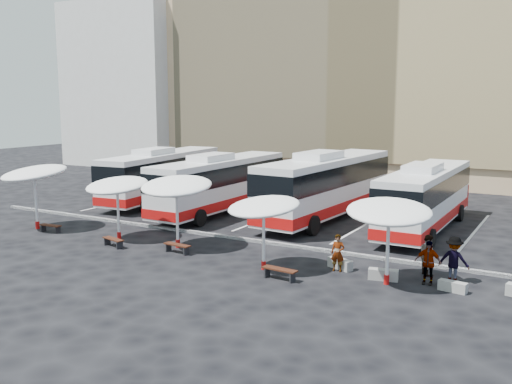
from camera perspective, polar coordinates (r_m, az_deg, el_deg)
The scene contains 25 objects.
ground at distance 30.81m, azimuth -4.40°, elevation -4.67°, with size 120.00×120.00×0.00m, color black.
sandstone_building at distance 59.27m, azimuth 13.54°, elevation 14.04°, with size 42.00×18.25×29.60m.
apartment_block at distance 69.23m, azimuth -10.80°, elevation 10.39°, with size 14.00×14.00×18.00m, color silver.
curb_divider at distance 31.19m, azimuth -3.89°, elevation -4.35°, with size 34.00×0.25×0.15m, color black.
bay_lines at distance 37.53m, azimuth 2.47°, elevation -2.13°, with size 24.15×12.00×0.01m.
bus_0 at distance 42.37m, azimuth -9.32°, elevation 1.83°, with size 3.81×12.66×3.96m.
bus_1 at distance 37.50m, azimuth -3.57°, elevation 0.99°, with size 3.08×12.54×3.97m.
bus_2 at distance 35.77m, azimuth 7.10°, elevation 0.81°, with size 3.78×13.69×4.30m.
bus_3 at distance 33.79m, azimuth 16.63°, elevation -0.35°, with size 2.91×12.31×3.90m.
sunshade_0 at distance 34.87m, azimuth -21.29°, elevation 1.76°, with size 4.65×4.68×3.81m.
sunshade_1 at distance 30.98m, azimuth -13.72°, elevation 0.63°, with size 3.31×3.35×3.41m.
sunshade_2 at distance 28.57m, azimuth -7.95°, elevation 0.58°, with size 4.24×4.27×3.69m.
sunshade_3 at distance 24.64m, azimuth 0.78°, elevation -1.50°, with size 4.06×4.08×3.29m.
sunshade_4 at distance 23.19m, azimuth 13.16°, elevation -1.94°, with size 4.35×4.37×3.52m.
wood_bench_0 at distance 34.14m, azimuth -19.87°, elevation -3.27°, with size 1.40×0.44×0.42m.
wood_bench_1 at distance 29.85m, azimuth -14.08°, elevation -4.72°, with size 1.48×0.72×0.44m.
wood_bench_2 at distance 28.05m, azimuth -7.88°, elevation -5.40°, with size 1.50×0.52×0.45m.
wood_bench_3 at distance 23.83m, azimuth 2.38°, elevation -7.91°, with size 1.58×0.54×0.47m.
conc_bench_0 at distance 25.60m, azimuth 8.42°, elevation -7.11°, with size 1.20×0.40×0.45m, color gray.
conc_bench_1 at distance 24.39m, azimuth 12.61°, elevation -8.07°, with size 1.21×0.40×0.45m, color gray.
conc_bench_2 at distance 23.72m, azimuth 19.07°, elevation -8.92°, with size 1.08×0.36×0.40m, color gray.
passenger_0 at distance 25.06m, azimuth 8.18°, elevation -6.05°, with size 0.60×0.39×1.64m, color black.
passenger_1 at distance 25.42m, azimuth 16.88°, elevation -6.03°, with size 0.84×0.66×1.74m, color black.
passenger_2 at distance 24.13m, azimuth 16.82°, elevation -6.76°, with size 1.05×0.44×1.80m, color black.
passenger_3 at distance 24.66m, azimuth 19.19°, elevation -6.41°, with size 1.24×0.71×1.91m, color black.
Camera 1 is at (16.85, -24.72, 7.38)m, focal length 40.00 mm.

